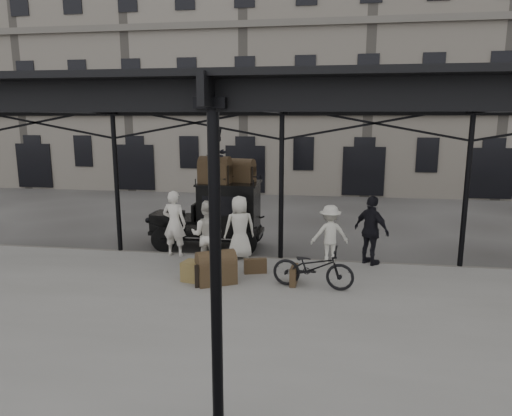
{
  "coord_description": "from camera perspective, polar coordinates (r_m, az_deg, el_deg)",
  "views": [
    {
      "loc": [
        1.27,
        -10.83,
        4.19
      ],
      "look_at": [
        -0.67,
        1.6,
        1.7
      ],
      "focal_mm": 32.0,
      "sensor_mm": 36.0,
      "label": 1
    }
  ],
  "objects": [
    {
      "name": "porter_right",
      "position": [
        13.04,
        9.22,
        -3.23
      ],
      "size": [
        1.18,
        0.83,
        1.65
      ],
      "primitive_type": "imported",
      "rotation": [
        0.0,
        0.0,
        3.36
      ],
      "color": "beige",
      "rests_on": "platform"
    },
    {
      "name": "porter_left",
      "position": [
        13.66,
        -10.17,
        -1.92
      ],
      "size": [
        0.76,
        0.55,
        1.96
      ],
      "primitive_type": "imported",
      "rotation": [
        0.0,
        0.0,
        3.03
      ],
      "color": "silver",
      "rests_on": "platform"
    },
    {
      "name": "porter_midleft",
      "position": [
        12.35,
        -6.09,
        -3.38
      ],
      "size": [
        0.93,
        0.73,
        1.89
      ],
      "primitive_type": "imported",
      "rotation": [
        0.0,
        0.0,
        3.13
      ],
      "color": "beige",
      "rests_on": "platform"
    },
    {
      "name": "bicycle",
      "position": [
        11.13,
        7.15,
        -7.36
      ],
      "size": [
        2.02,
        0.9,
        1.03
      ],
      "primitive_type": "imported",
      "rotation": [
        0.0,
        0.0,
        1.46
      ],
      "color": "black",
      "rests_on": "platform"
    },
    {
      "name": "porter_official",
      "position": [
        13.06,
        14.23,
        -2.74
      ],
      "size": [
        1.15,
        1.13,
        1.95
      ],
      "primitive_type": "imported",
      "rotation": [
        0.0,
        0.0,
        2.37
      ],
      "color": "black",
      "rests_on": "platform"
    },
    {
      "name": "suitcase_flat",
      "position": [
        12.13,
        -0.09,
        -7.27
      ],
      "size": [
        0.62,
        0.31,
        0.4
      ],
      "primitive_type": "cube",
      "rotation": [
        0.0,
        0.0,
        0.28
      ],
      "color": "#463220",
      "rests_on": "platform"
    },
    {
      "name": "steamer_trunk_platform",
      "position": [
        11.45,
        -5.02,
        -7.67
      ],
      "size": [
        1.11,
        0.96,
        0.69
      ],
      "primitive_type": null,
      "rotation": [
        0.0,
        0.0,
        0.5
      ],
      "color": "#463220",
      "rests_on": "platform"
    },
    {
      "name": "porter_roof",
      "position": [
        14.42,
        -4.85,
        6.64
      ],
      "size": [
        0.91,
        1.02,
        1.75
      ],
      "primitive_type": "imported",
      "rotation": [
        0.0,
        0.0,
        1.23
      ],
      "color": "black",
      "rests_on": "taxi"
    },
    {
      "name": "platform",
      "position": [
        9.83,
        0.64,
        -13.56
      ],
      "size": [
        28.0,
        8.0,
        0.15
      ],
      "primitive_type": "cube",
      "color": "slate",
      "rests_on": "ground"
    },
    {
      "name": "porter_centre",
      "position": [
        13.24,
        -2.06,
        -2.42
      ],
      "size": [
        1.06,
        0.9,
        1.85
      ],
      "primitive_type": "imported",
      "rotation": [
        0.0,
        0.0,
        3.55
      ],
      "color": "silver",
      "rests_on": "platform"
    },
    {
      "name": "suitcase_upright",
      "position": [
        11.43,
        4.76,
        -8.35
      ],
      "size": [
        0.18,
        0.61,
        0.45
      ],
      "primitive_type": "cube",
      "rotation": [
        0.0,
        0.0,
        -0.05
      ],
      "color": "#463220",
      "rests_on": "platform"
    },
    {
      "name": "building_frontage",
      "position": [
        29.0,
        6.59,
        16.68
      ],
      "size": [
        64.0,
        8.0,
        14.0
      ],
      "primitive_type": "cube",
      "color": "slate",
      "rests_on": "ground"
    },
    {
      "name": "steamer_trunk_roof_near",
      "position": [
        14.34,
        -5.15,
        4.51
      ],
      "size": [
        1.02,
        0.7,
        0.71
      ],
      "primitive_type": null,
      "rotation": [
        0.0,
        0.0,
        -0.12
      ],
      "color": "#463220",
      "rests_on": "taxi"
    },
    {
      "name": "wicker_hamper",
      "position": [
        11.68,
        -7.64,
        -7.84
      ],
      "size": [
        0.68,
        0.57,
        0.5
      ],
      "primitive_type": "cube",
      "rotation": [
        0.0,
        0.0,
        -0.22
      ],
      "color": "olive",
      "rests_on": "platform"
    },
    {
      "name": "taxi",
      "position": [
        14.77,
        -4.53,
        -0.51
      ],
      "size": [
        3.65,
        1.55,
        2.18
      ],
      "color": "black",
      "rests_on": "ground"
    },
    {
      "name": "ground",
      "position": [
        11.68,
        2.06,
        -9.83
      ],
      "size": [
        120.0,
        120.0,
        0.0
      ],
      "primitive_type": "plane",
      "color": "#383533",
      "rests_on": "ground"
    },
    {
      "name": "steamer_trunk_roof_far",
      "position": [
        14.62,
        -1.86,
        4.51
      ],
      "size": [
        0.94,
        0.7,
        0.62
      ],
      "primitive_type": null,
      "rotation": [
        0.0,
        0.0,
        -0.24
      ],
      "color": "#463220",
      "rests_on": "taxi"
    },
    {
      "name": "canopy",
      "position": [
        9.21,
        0.96,
        13.73
      ],
      "size": [
        22.5,
        9.0,
        4.74
      ],
      "color": "black",
      "rests_on": "ground"
    }
  ]
}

